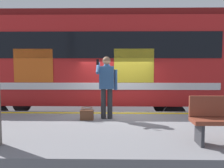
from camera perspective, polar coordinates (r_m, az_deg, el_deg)
name	(u,v)px	position (r m, az deg, el deg)	size (l,w,h in m)	color
ground_plane	(116,139)	(8.08, 1.02, -12.77)	(24.47, 24.47, 0.00)	#3D3D3F
platform	(116,146)	(6.08, 0.98, -14.23)	(14.79, 3.91, 0.92)	gray
safety_line	(116,113)	(7.56, 1.02, -6.79)	(14.49, 0.16, 0.01)	yellow
track_rail_near	(116,126)	(9.44, 1.03, -9.66)	(19.22, 0.08, 0.16)	slate
track_rail_far	(116,117)	(10.84, 1.05, -7.76)	(19.22, 0.08, 0.16)	slate
train_carriage	(88,59)	(9.92, -5.53, 5.84)	(9.88, 2.94, 4.17)	red
passenger	(107,82)	(6.72, -1.24, 0.41)	(0.57, 0.55, 1.71)	#262628
handbag	(87,114)	(6.71, -5.87, -7.01)	(0.35, 0.32, 0.34)	#59331E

